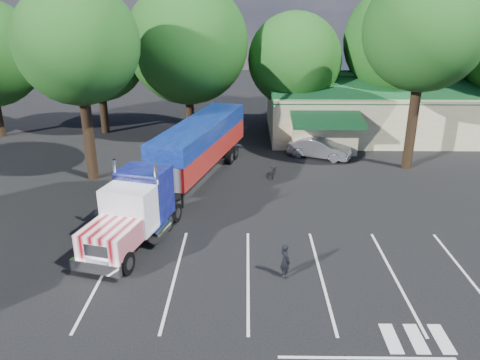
{
  "coord_description": "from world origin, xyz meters",
  "views": [
    {
      "loc": [
        -0.1,
        -23.63,
        11.25
      ],
      "look_at": [
        -0.45,
        0.54,
        2.0
      ],
      "focal_mm": 35.0,
      "sensor_mm": 36.0,
      "label": 1
    }
  ],
  "objects_px": {
    "bicycle": "(274,171)",
    "silver_sedan": "(320,148)",
    "woman": "(285,260)",
    "semi_truck": "(187,156)"
  },
  "relations": [
    {
      "from": "woman",
      "to": "bicycle",
      "type": "xyz_separation_m",
      "value": [
        0.2,
        12.47,
        -0.37
      ]
    },
    {
      "from": "semi_truck",
      "to": "silver_sedan",
      "type": "relative_size",
      "value": 4.1
    },
    {
      "from": "semi_truck",
      "to": "silver_sedan",
      "type": "height_order",
      "value": "semi_truck"
    },
    {
      "from": "woman",
      "to": "bicycle",
      "type": "relative_size",
      "value": 0.98
    },
    {
      "from": "bicycle",
      "to": "silver_sedan",
      "type": "height_order",
      "value": "silver_sedan"
    },
    {
      "from": "semi_truck",
      "to": "bicycle",
      "type": "relative_size",
      "value": 12.15
    },
    {
      "from": "bicycle",
      "to": "silver_sedan",
      "type": "relative_size",
      "value": 0.34
    },
    {
      "from": "bicycle",
      "to": "silver_sedan",
      "type": "xyz_separation_m",
      "value": [
        3.7,
        4.2,
        0.36
      ]
    },
    {
      "from": "bicycle",
      "to": "silver_sedan",
      "type": "bearing_deg",
      "value": 57.89
    },
    {
      "from": "woman",
      "to": "bicycle",
      "type": "bearing_deg",
      "value": -31.87
    }
  ]
}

